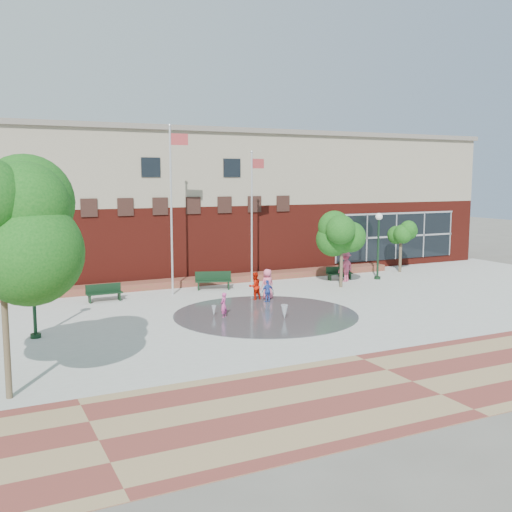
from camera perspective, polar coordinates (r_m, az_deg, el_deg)
name	(u,v)px	position (r m, az deg, el deg)	size (l,w,h in m)	color
ground	(298,330)	(24.85, 4.06, -7.05)	(120.00, 120.00, 0.00)	#666056
plaza_concrete	(256,311)	(28.28, 0.00, -5.22)	(46.00, 18.00, 0.01)	#A8A8A0
paver_band	(412,382)	(19.36, 14.67, -11.53)	(46.00, 6.00, 0.01)	brown
splash_pad	(266,315)	(27.41, 0.92, -5.64)	(8.40, 8.40, 0.01)	#383A3D
library_building	(167,201)	(40.18, -8.46, 5.16)	(44.40, 10.40, 9.20)	#5B160F
flower_bed	(199,285)	(35.14, -5.43, -2.74)	(26.00, 1.20, 0.40)	#A81736
flagpole_left	(172,201)	(31.74, -8.01, 5.20)	(1.06, 0.17, 8.98)	silver
flagpole_right	(252,212)	(33.58, -0.35, 4.21)	(0.93, 0.28, 7.70)	silver
lamp_left	(33,271)	(24.57, -20.51, -1.32)	(0.45, 0.45, 4.30)	black
lamp_right	(378,238)	(37.23, 11.58, 1.66)	(0.43, 0.43, 4.09)	black
bench_left	(104,296)	(31.14, -14.24, -3.73)	(1.79, 0.54, 0.90)	black
bench_mid	(213,284)	(33.46, -4.08, -2.68)	(2.08, 1.16, 1.01)	black
bench_right	(339,276)	(36.89, 7.94, -1.88)	(1.65, 0.62, 0.81)	black
trash_can	(343,269)	(38.13, 8.24, -1.26)	(0.57, 0.57, 0.93)	black
tree_big_left	(0,228)	(17.80, -23.20, 2.43)	(4.25, 4.25, 6.79)	#483C2A
tree_mid	(342,232)	(34.05, 8.18, 2.23)	(2.56, 2.56, 4.32)	#483C2A
tree_small_right	(401,233)	(40.39, 13.65, 2.13)	(2.08, 2.08, 3.55)	#483C2A
water_jet_a	(284,320)	(26.49, 2.72, -6.12)	(0.33, 0.33, 0.65)	white
water_jet_b	(214,317)	(27.15, -4.03, -5.79)	(0.21, 0.21, 0.48)	white
child_splash	(224,305)	(26.77, -3.11, -4.71)	(0.42, 0.28, 1.15)	#CA3D89
adult_red	(255,286)	(30.48, -0.13, -2.91)	(0.71, 0.55, 1.45)	#BF1605
adult_pink	(268,284)	(30.76, 1.11, -2.70)	(0.77, 0.50, 1.57)	#E8617F
child_blue	(268,291)	(29.94, 1.11, -3.39)	(0.68, 0.28, 1.15)	#314FB0
person_bench	(345,267)	(36.27, 8.50, -1.00)	(1.19, 0.68, 1.84)	#C14266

